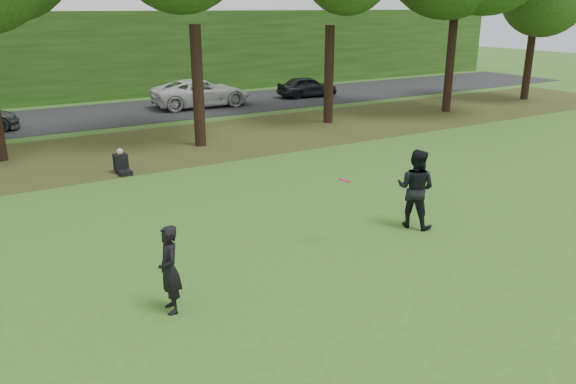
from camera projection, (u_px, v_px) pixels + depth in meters
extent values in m
plane|color=#395B1C|center=(260.00, 307.00, 10.31)|extent=(120.00, 120.00, 0.00)
cube|color=#483919|center=(93.00, 155.00, 20.86)|extent=(60.00, 7.00, 0.01)
cube|color=black|center=(55.00, 119.00, 27.35)|extent=(70.00, 7.00, 0.02)
cube|color=#1E4213|center=(30.00, 58.00, 31.44)|extent=(70.00, 3.00, 5.00)
imported|color=black|center=(169.00, 270.00, 9.93)|extent=(0.45, 0.63, 1.64)
imported|color=black|center=(415.00, 188.00, 13.80)|extent=(1.10, 1.20, 1.98)
imported|color=silver|center=(201.00, 93.00, 30.63)|extent=(5.42, 2.62, 1.49)
imported|color=black|center=(307.00, 87.00, 33.88)|extent=(3.77, 1.87, 1.24)
cylinder|color=#E01242|center=(345.00, 180.00, 12.41)|extent=(0.35, 0.37, 0.15)
cube|color=black|center=(124.00, 172.00, 18.37)|extent=(0.42, 0.58, 0.16)
cube|color=black|center=(121.00, 162.00, 18.50)|extent=(0.43, 0.36, 0.56)
sphere|color=tan|center=(120.00, 152.00, 18.39)|extent=(0.22, 0.22, 0.22)
cylinder|color=black|center=(198.00, 87.00, 21.53)|extent=(0.44, 0.44, 4.62)
cylinder|color=black|center=(329.00, 75.00, 25.98)|extent=(0.44, 0.44, 4.45)
cylinder|color=black|center=(450.00, 61.00, 28.66)|extent=(0.44, 0.44, 5.17)
cylinder|color=black|center=(528.00, 64.00, 32.67)|extent=(0.44, 0.44, 4.16)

